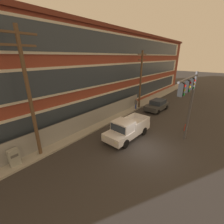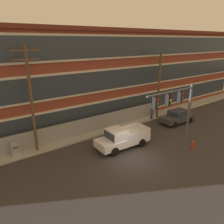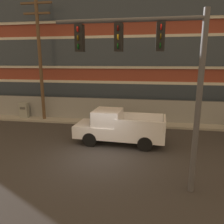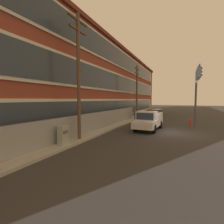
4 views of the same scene
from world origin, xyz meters
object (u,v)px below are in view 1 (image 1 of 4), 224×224
at_px(utility_pole_midblock, 141,78).
at_px(pedestrian_near_cabinet, 136,103).
at_px(electrical_cabinet, 14,158).
at_px(fire_hydrant, 186,127).
at_px(utility_pole_near_corner, 29,93).
at_px(traffic_signal_mast, 189,95).
at_px(pickup_truck_white, 127,129).
at_px(sedan_dark_grey, 157,105).

xyz_separation_m(utility_pole_midblock, pedestrian_near_cabinet, (-0.95, 0.02, -3.58)).
bearing_deg(electrical_cabinet, fire_hydrant, -30.57).
relative_size(utility_pole_near_corner, electrical_cabinet, 6.65).
bearing_deg(traffic_signal_mast, pedestrian_near_cabinet, 53.65).
bearing_deg(fire_hydrant, utility_pole_midblock, 65.39).
distance_m(traffic_signal_mast, pedestrian_near_cabinet, 10.56).
height_order(pickup_truck_white, electrical_cabinet, pickup_truck_white).
xyz_separation_m(traffic_signal_mast, utility_pole_midblock, (6.83, 7.97, -0.05)).
distance_m(electrical_cabinet, pedestrian_near_cabinet, 16.15).
relative_size(traffic_signal_mast, sedan_dark_grey, 1.40).
xyz_separation_m(utility_pole_midblock, fire_hydrant, (-3.47, -7.58, -4.17)).
height_order(pedestrian_near_cabinet, fire_hydrant, pedestrian_near_cabinet).
xyz_separation_m(traffic_signal_mast, fire_hydrant, (3.36, 0.39, -4.22)).
distance_m(pickup_truck_white, electrical_cabinet, 9.31).
height_order(utility_pole_near_corner, pedestrian_near_cabinet, utility_pole_near_corner).
relative_size(pickup_truck_white, utility_pole_near_corner, 0.57).
bearing_deg(utility_pole_midblock, electrical_cabinet, 178.45).
bearing_deg(electrical_cabinet, pedestrian_near_cabinet, -1.57).
height_order(traffic_signal_mast, pickup_truck_white, traffic_signal_mast).
relative_size(traffic_signal_mast, pickup_truck_white, 1.20).
distance_m(pickup_truck_white, utility_pole_near_corner, 8.76).
distance_m(sedan_dark_grey, pedestrian_near_cabinet, 3.12).
bearing_deg(pedestrian_near_cabinet, utility_pole_near_corner, 178.59).
relative_size(sedan_dark_grey, utility_pole_midblock, 0.55).
xyz_separation_m(electrical_cabinet, fire_hydrant, (13.62, -8.04, -0.32)).
height_order(traffic_signal_mast, sedan_dark_grey, traffic_signal_mast).
distance_m(pedestrian_near_cabinet, fire_hydrant, 8.03).
bearing_deg(sedan_dark_grey, utility_pole_near_corner, 169.81).
relative_size(sedan_dark_grey, utility_pole_near_corner, 0.49).
relative_size(utility_pole_near_corner, pedestrian_near_cabinet, 5.53).
xyz_separation_m(utility_pole_near_corner, electrical_cabinet, (-1.79, 0.09, -4.44)).
bearing_deg(traffic_signal_mast, pickup_truck_white, 112.58).
height_order(utility_pole_midblock, pedestrian_near_cabinet, utility_pole_midblock).
bearing_deg(utility_pole_near_corner, traffic_signal_mast, -44.56).
distance_m(utility_pole_near_corner, pedestrian_near_cabinet, 14.95).
distance_m(pickup_truck_white, pedestrian_near_cabinet, 8.50).
distance_m(utility_pole_midblock, fire_hydrant, 9.32).
relative_size(traffic_signal_mast, utility_pole_midblock, 0.77).
bearing_deg(pedestrian_near_cabinet, fire_hydrant, -108.35).
height_order(traffic_signal_mast, utility_pole_near_corner, utility_pole_near_corner).
height_order(utility_pole_midblock, electrical_cabinet, utility_pole_midblock).
height_order(pickup_truck_white, fire_hydrant, pickup_truck_white).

